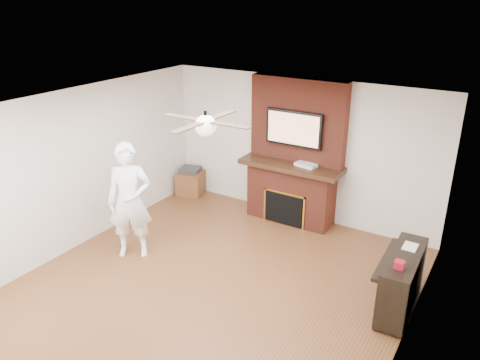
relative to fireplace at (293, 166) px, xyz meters
The scene contains 12 objects.
room_shell 2.56m from the fireplace, 90.00° to the right, with size 5.36×5.86×2.86m.
fireplace is the anchor object (origin of this frame).
tv 0.69m from the fireplace, 90.00° to the right, with size 1.00×0.08×0.60m.
ceiling_fan 2.88m from the fireplace, 90.00° to the right, with size 1.21×1.21×0.31m.
person 2.85m from the fireplace, 122.76° to the right, with size 0.66×0.44×1.80m, color white.
side_table 2.32m from the fireplace, behind, with size 0.60×0.60×0.56m.
piano 2.88m from the fireplace, 35.23° to the right, with size 0.48×1.22×0.88m.
cable_box 0.31m from the fireplace, 19.33° to the right, with size 0.35×0.20×0.05m, color silver.
candle_orange 0.98m from the fireplace, 141.02° to the right, with size 0.07×0.07×0.13m, color #F7331D.
candle_green 0.99m from the fireplace, 111.38° to the right, with size 0.08×0.08×0.08m, color #327D36.
candle_cream 0.97m from the fireplace, 75.91° to the right, with size 0.07×0.07×0.11m, color beige.
candle_blue 0.99m from the fireplace, 50.04° to the right, with size 0.06×0.06×0.09m, color #2E638B.
Camera 1 is at (3.18, -4.39, 3.82)m, focal length 35.00 mm.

